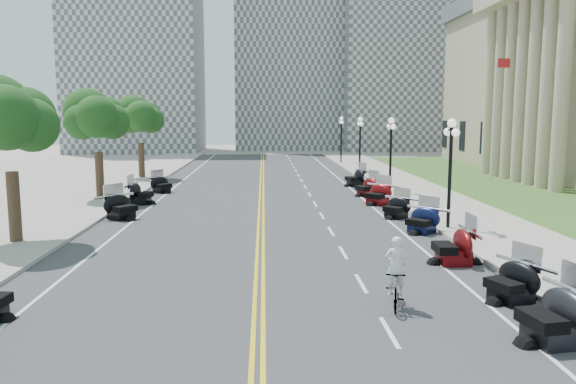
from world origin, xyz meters
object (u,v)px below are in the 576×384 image
object	(u,v)px
cyclist_rider	(396,239)
flagpole	(494,118)
motorcycle_n_3	(554,313)
bicycle	(395,288)

from	to	relation	value
cyclist_rider	flagpole	bearing A→B (deg)	-116.81
flagpole	cyclist_rider	xyz separation A→B (m)	(-14.26, -28.21, -3.06)
flagpole	motorcycle_n_3	xyz separation A→B (m)	(-11.16, -30.82, -4.26)
flagpole	bicycle	xyz separation A→B (m)	(-14.26, -28.21, -4.44)
motorcycle_n_3	cyclist_rider	bearing A→B (deg)	-139.63
flagpole	bicycle	distance (m)	31.92
motorcycle_n_3	bicycle	world-z (taller)	motorcycle_n_3
flagpole	cyclist_rider	bearing A→B (deg)	-116.81
flagpole	motorcycle_n_3	world-z (taller)	flagpole
bicycle	cyclist_rider	xyz separation A→B (m)	(0.00, 0.00, 1.38)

